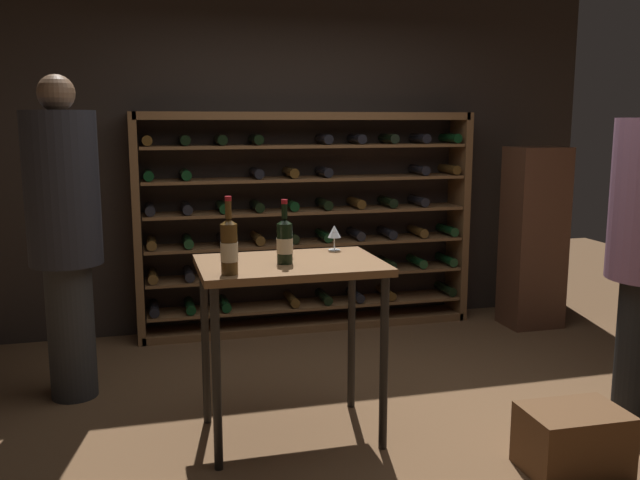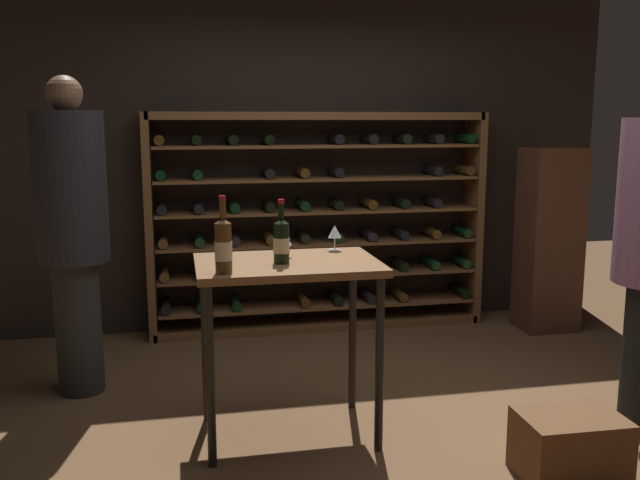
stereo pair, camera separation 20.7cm
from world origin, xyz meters
name	(u,v)px [view 2 (the right image)]	position (x,y,z in m)	size (l,w,h in m)	color
ground_plane	(365,424)	(0.00, 0.00, 0.00)	(10.13, 10.13, 0.00)	brown
back_wall	(300,144)	(0.00, 2.07, 1.49)	(5.22, 0.10, 2.99)	black
wine_rack	(318,223)	(0.11, 1.86, 0.87)	(2.72, 0.32, 1.75)	brown
tasting_table	(288,285)	(-0.44, -0.04, 0.83)	(0.95, 0.65, 0.96)	brown
person_guest_khaki	(72,222)	(-1.62, 0.83, 1.08)	(0.43, 0.43, 1.95)	#262626
wine_crate	(570,447)	(0.79, -0.77, 0.16)	(0.48, 0.34, 0.31)	brown
display_cabinet	(549,240)	(1.93, 1.45, 0.74)	(0.44, 0.36, 1.48)	#4C2D1E
wine_bottle_green_slim	(223,245)	(-0.78, -0.25, 1.10)	(0.08, 0.08, 0.37)	#4C3314
wine_bottle_black_capsule	(281,240)	(-0.48, -0.08, 1.08)	(0.08, 0.08, 0.33)	black
wine_glass_stemmed_left	(284,239)	(-0.44, 0.08, 1.06)	(0.09, 0.09, 0.14)	silver
wine_glass_stemmed_center	(335,233)	(-0.13, 0.20, 1.06)	(0.07, 0.07, 0.14)	silver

